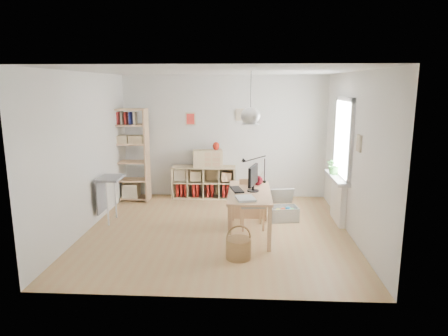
# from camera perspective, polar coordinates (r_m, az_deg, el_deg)

# --- Properties ---
(ground) EXTENTS (4.50, 4.50, 0.00)m
(ground) POSITION_cam_1_polar(r_m,az_deg,el_deg) (7.04, -0.96, -8.89)
(ground) COLOR tan
(ground) RESTS_ON ground
(room_shell) EXTENTS (4.50, 4.50, 4.50)m
(room_shell) POSITION_cam_1_polar(r_m,az_deg,el_deg) (6.44, 3.81, 7.45)
(room_shell) COLOR white
(room_shell) RESTS_ON ground
(window_unit) EXTENTS (0.07, 1.16, 1.46)m
(window_unit) POSITION_cam_1_polar(r_m,az_deg,el_deg) (7.43, 16.76, 4.06)
(window_unit) COLOR white
(window_unit) RESTS_ON ground
(radiator) EXTENTS (0.10, 0.80, 0.80)m
(radiator) POSITION_cam_1_polar(r_m,az_deg,el_deg) (7.65, 16.00, -4.49)
(radiator) COLOR white
(radiator) RESTS_ON ground
(windowsill) EXTENTS (0.22, 1.20, 0.06)m
(windowsill) POSITION_cam_1_polar(r_m,az_deg,el_deg) (7.54, 15.81, -1.35)
(windowsill) COLOR white
(windowsill) RESTS_ON radiator
(desk) EXTENTS (0.70, 1.50, 0.75)m
(desk) POSITION_cam_1_polar(r_m,az_deg,el_deg) (6.67, 3.66, -4.14)
(desk) COLOR #E0B181
(desk) RESTS_ON ground
(cube_shelf) EXTENTS (1.40, 0.38, 0.72)m
(cube_shelf) POSITION_cam_1_polar(r_m,az_deg,el_deg) (8.97, -3.02, -2.35)
(cube_shelf) COLOR beige
(cube_shelf) RESTS_ON ground
(tall_bookshelf) EXTENTS (0.80, 0.38, 2.00)m
(tall_bookshelf) POSITION_cam_1_polar(r_m,az_deg,el_deg) (8.85, -13.40, 2.37)
(tall_bookshelf) COLOR #E0B181
(tall_bookshelf) RESTS_ON ground
(side_table) EXTENTS (0.40, 0.55, 0.85)m
(side_table) POSITION_cam_1_polar(r_m,az_deg,el_deg) (7.58, -16.35, -2.57)
(side_table) COLOR #9C9C9F
(side_table) RESTS_ON ground
(chair) EXTENTS (0.46, 0.46, 0.85)m
(chair) POSITION_cam_1_polar(r_m,az_deg,el_deg) (7.07, 3.97, -4.67)
(chair) COLOR #9C9C9F
(chair) RESTS_ON ground
(wicker_basket) EXTENTS (0.36, 0.36, 0.51)m
(wicker_basket) POSITION_cam_1_polar(r_m,az_deg,el_deg) (5.92, 2.08, -11.30)
(wicker_basket) COLOR #9D7C47
(wicker_basket) RESTS_ON ground
(storage_chest) EXTENTS (0.59, 0.65, 0.54)m
(storage_chest) POSITION_cam_1_polar(r_m,az_deg,el_deg) (7.61, 8.48, -5.99)
(storage_chest) COLOR silver
(storage_chest) RESTS_ON ground
(monitor) EXTENTS (0.20, 0.49, 0.43)m
(monitor) POSITION_cam_1_polar(r_m,az_deg,el_deg) (6.61, 4.18, -1.28)
(monitor) COLOR black
(monitor) RESTS_ON desk
(keyboard) EXTENTS (0.26, 0.45, 0.02)m
(keyboard) POSITION_cam_1_polar(r_m,az_deg,el_deg) (6.72, 1.84, -3.08)
(keyboard) COLOR black
(keyboard) RESTS_ON desk
(task_lamp) EXTENTS (0.45, 0.16, 0.48)m
(task_lamp) POSITION_cam_1_polar(r_m,az_deg,el_deg) (7.11, 4.09, 0.31)
(task_lamp) COLOR black
(task_lamp) RESTS_ON desk
(yarn_ball) EXTENTS (0.17, 0.17, 0.17)m
(yarn_ball) POSITION_cam_1_polar(r_m,az_deg,el_deg) (7.05, 4.89, -1.80)
(yarn_ball) COLOR #540B10
(yarn_ball) RESTS_ON desk
(paper_tray) EXTENTS (0.34, 0.39, 0.03)m
(paper_tray) POSITION_cam_1_polar(r_m,az_deg,el_deg) (6.17, 3.08, -4.37)
(paper_tray) COLOR white
(paper_tray) RESTS_ON desk
(drawer_chest) EXTENTS (0.68, 0.39, 0.37)m
(drawer_chest) POSITION_cam_1_polar(r_m,az_deg,el_deg) (8.79, -2.35, 1.39)
(drawer_chest) COLOR beige
(drawer_chest) RESTS_ON cube_shelf
(red_vase) EXTENTS (0.15, 0.15, 0.18)m
(red_vase) POSITION_cam_1_polar(r_m,az_deg,el_deg) (8.73, -1.15, 3.14)
(red_vase) COLOR maroon
(red_vase) RESTS_ON drawer_chest
(potted_plant) EXTENTS (0.38, 0.36, 0.34)m
(potted_plant) POSITION_cam_1_polar(r_m,az_deg,el_deg) (7.66, 15.48, 0.39)
(potted_plant) COLOR #2A6325
(potted_plant) RESTS_ON windowsill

